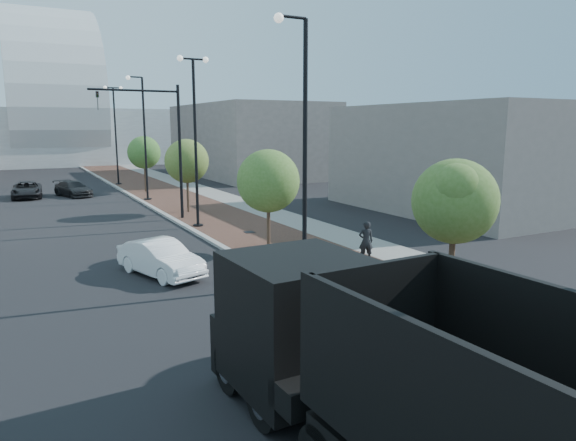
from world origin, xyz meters
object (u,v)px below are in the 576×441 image
dark_car_mid (27,190)px  white_sedan (160,258)px  pedestrian (366,241)px  dump_truck (412,407)px

dark_car_mid → white_sedan: bearing=-78.6°
pedestrian → dump_truck: bearing=78.8°
dump_truck → dark_car_mid: dump_truck is taller
white_sedan → dump_truck: bearing=-106.9°
pedestrian → white_sedan: bearing=9.6°
dark_car_mid → pedestrian: pedestrian is taller
white_sedan → pedestrian: size_ratio=2.42×
white_sedan → pedestrian: bearing=-30.8°
dump_truck → dark_car_mid: bearing=93.8°
dump_truck → dark_car_mid: (-4.08, 40.43, -0.85)m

